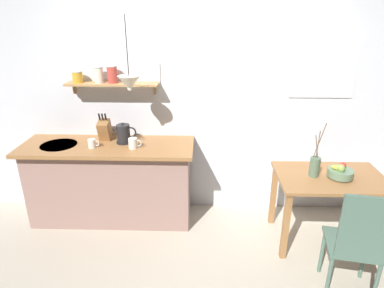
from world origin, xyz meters
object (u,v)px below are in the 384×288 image
Objects in this scene: twig_vase at (315,166)px; electric_kettle at (124,134)px; dining_chair_near at (357,242)px; coffee_mug_spare at (134,143)px; knife_block at (105,129)px; pendant_lamp at (130,83)px; fruit_bowl at (341,172)px; coffee_mug_by_sink at (93,143)px; dining_table at (330,187)px.

twig_vase reaches higher than electric_kettle.
coffee_mug_spare is at bearing 152.77° from dining_chair_near.
knife_block is 0.46× the size of pendant_lamp.
fruit_bowl is 2.02× the size of coffee_mug_by_sink.
pendant_lamp reaches higher than coffee_mug_spare.
coffee_mug_spare is 0.63m from pendant_lamp.
dining_table is at bearing -6.78° from coffee_mug_spare.
dining_chair_near reaches higher than coffee_mug_by_sink.
dining_chair_near is 1.49× the size of pendant_lamp.
fruit_bowl reaches higher than dining_table.
fruit_bowl is 2.45m from knife_block.
coffee_mug_by_sink is 0.43m from coffee_mug_spare.
pendant_lamp is at bearing -37.42° from knife_block.
twig_vase is 1.96m from electric_kettle.
pendant_lamp is (-1.78, 0.17, 0.76)m from twig_vase.
coffee_mug_by_sink is at bearing 157.14° from dining_chair_near.
electric_kettle is 1.80× the size of coffee_mug_spare.
coffee_mug_spare is at bearing -49.77° from electric_kettle.
twig_vase reaches higher than fruit_bowl.
coffee_mug_by_sink is 0.78m from pendant_lamp.
coffee_mug_spare reaches higher than dining_table.
coffee_mug_by_sink is 0.86× the size of coffee_mug_spare.
fruit_bowl is 0.76× the size of knife_block.
coffee_mug_by_sink is (-0.07, -0.22, -0.08)m from knife_block.
electric_kettle is 2.09× the size of coffee_mug_by_sink.
dining_table is 8.75× the size of coffee_mug_by_sink.
electric_kettle is at bearing 130.23° from coffee_mug_spare.
dining_table is at bearing -5.14° from pendant_lamp.
coffee_mug_by_sink is 0.17× the size of pendant_lamp.
knife_block reaches higher than coffee_mug_spare.
dining_chair_near is at bearing -27.23° from coffee_mug_spare.
pendant_lamp is at bearing 174.44° from fruit_bowl.
dining_chair_near reaches higher than fruit_bowl.
dining_chair_near is 2.39m from electric_kettle.
fruit_bowl is 2.06m from coffee_mug_spare.
knife_block is at bearing 142.58° from pendant_lamp.
dining_chair_near is at bearing -93.34° from dining_table.
electric_kettle is at bearing 26.81° from coffee_mug_by_sink.
pendant_lamp is (-1.95, 0.18, 0.98)m from dining_table.
electric_kettle is 0.36× the size of pendant_lamp.
twig_vase is at bearing -7.25° from coffee_mug_spare.
pendant_lamp is at bearing 174.86° from dining_table.
electric_kettle is (-2.05, 1.14, 0.46)m from dining_chair_near.
coffee_mug_spare is (-1.92, 0.99, 0.41)m from dining_chair_near.
fruit_bowl is 2.18m from pendant_lamp.
pendant_lamp reaches higher than coffee_mug_by_sink.
pendant_lamp is (0.02, -0.06, 0.63)m from coffee_mug_spare.
knife_block is at bearing 162.24° from electric_kettle.
coffee_mug_spare is at bearing 105.05° from pendant_lamp.
electric_kettle reaches higher than coffee_mug_spare.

